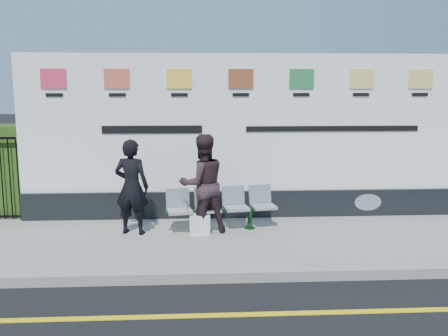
{
  "coord_description": "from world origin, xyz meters",
  "views": [
    {
      "loc": [
        -0.31,
        -5.25,
        2.57
      ],
      "look_at": [
        0.13,
        2.6,
        1.25
      ],
      "focal_mm": 40.0,
      "sensor_mm": 36.0,
      "label": 1
    }
  ],
  "objects_px": {
    "woman_left": "(132,187)",
    "woman_right": "(203,184)",
    "bench": "(222,219)",
    "billboard": "(240,148)"
  },
  "relations": [
    {
      "from": "woman_left",
      "to": "woman_right",
      "type": "xyz_separation_m",
      "value": [
        1.17,
        -0.01,
        0.04
      ]
    },
    {
      "from": "woman_left",
      "to": "woman_right",
      "type": "relative_size",
      "value": 0.96
    },
    {
      "from": "bench",
      "to": "woman_right",
      "type": "height_order",
      "value": "woman_right"
    },
    {
      "from": "bench",
      "to": "woman_left",
      "type": "distance_m",
      "value": 1.61
    },
    {
      "from": "bench",
      "to": "woman_left",
      "type": "relative_size",
      "value": 1.17
    },
    {
      "from": "billboard",
      "to": "bench",
      "type": "height_order",
      "value": "billboard"
    },
    {
      "from": "bench",
      "to": "woman_left",
      "type": "xyz_separation_m",
      "value": [
        -1.49,
        -0.1,
        0.59
      ]
    },
    {
      "from": "woman_right",
      "to": "bench",
      "type": "bearing_deg",
      "value": 179.33
    },
    {
      "from": "bench",
      "to": "woman_left",
      "type": "height_order",
      "value": "woman_left"
    },
    {
      "from": "woman_left",
      "to": "woman_right",
      "type": "distance_m",
      "value": 1.17
    }
  ]
}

